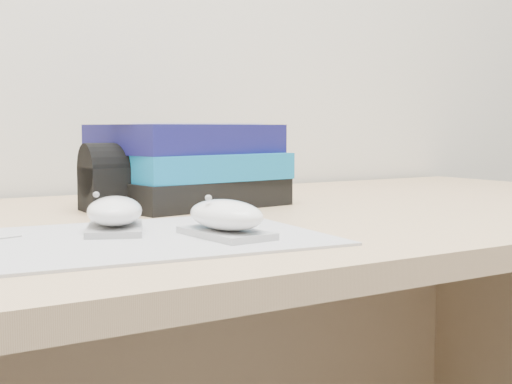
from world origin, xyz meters
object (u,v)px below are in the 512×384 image
book_stack (188,165)px  pouch (122,178)px  mouse_rear (115,214)px  desk (238,353)px  mouse_front (226,218)px

book_stack → pouch: 0.12m
mouse_rear → book_stack: book_stack is taller
desk → pouch: size_ratio=13.55×
mouse_rear → book_stack: size_ratio=0.45×
book_stack → pouch: bearing=-172.5°
mouse_front → desk: bearing=57.0°
mouse_rear → book_stack: 0.32m
desk → mouse_front: mouse_front is taller
desk → pouch: bearing=162.5°
mouse_rear → mouse_front: size_ratio=1.10×
mouse_rear → pouch: pouch is taller
book_stack → desk: bearing=-53.1°
mouse_rear → desk: bearing=32.2°
mouse_rear → mouse_front: (0.09, -0.10, -0.00)m
book_stack → pouch: size_ratio=2.47×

